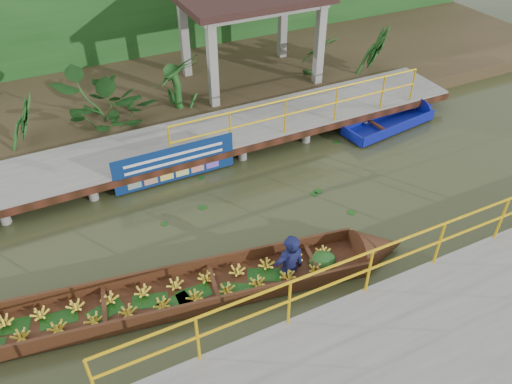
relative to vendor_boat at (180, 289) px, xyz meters
name	(u,v)px	position (x,y,z in m)	size (l,w,h in m)	color
ground	(253,229)	(2.12, 1.19, -0.25)	(80.00, 80.00, 0.00)	#32371B
land_strip	(154,88)	(2.12, 8.69, -0.03)	(30.00, 8.00, 0.45)	#372D1B
far_dock	(198,139)	(2.14, 4.62, 0.22)	(16.00, 2.06, 1.66)	slate
near_dock	(412,346)	(3.12, -3.01, 0.05)	(18.00, 2.40, 1.73)	slate
pavilion	(251,6)	(5.12, 7.49, 2.56)	(4.40, 3.00, 3.00)	slate
foliage_backdrop	(126,12)	(2.12, 11.19, 1.75)	(30.00, 0.80, 4.00)	#174215
vendor_boat	(180,289)	(0.00, 0.00, 0.00)	(10.37, 2.68, 2.29)	#331B0E
moored_blue_boat	(407,116)	(8.51, 3.58, -0.11)	(3.52, 1.34, 0.82)	#0D158F
blue_banner	(175,164)	(1.18, 3.67, 0.30)	(3.13, 0.04, 0.98)	navy
tropical_plants	(172,86)	(2.10, 6.49, 0.99)	(14.27, 1.27, 1.58)	#174215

